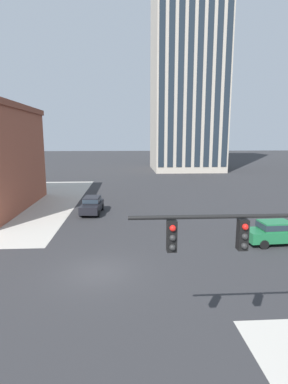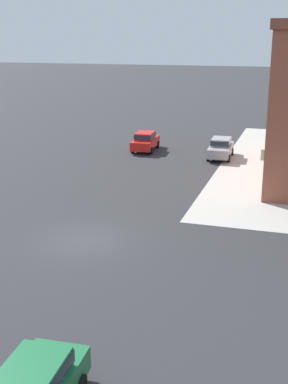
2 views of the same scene
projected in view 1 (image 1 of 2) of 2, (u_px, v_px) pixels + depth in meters
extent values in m
plane|color=#2D2D30|center=(98.00, 272.00, 17.01)|extent=(320.00, 320.00, 0.00)
cylinder|color=black|center=(258.00, 216.00, 8.58)|extent=(7.39, 0.12, 0.12)
cube|color=black|center=(243.00, 235.00, 8.65)|extent=(0.28, 0.28, 0.90)
sphere|color=red|center=(245.00, 227.00, 8.44)|extent=(0.18, 0.18, 0.18)
sphere|color=#282828|center=(245.00, 236.00, 8.49)|extent=(0.18, 0.18, 0.18)
sphere|color=#282828|center=(244.00, 246.00, 8.54)|extent=(0.18, 0.18, 0.18)
cube|color=black|center=(172.00, 236.00, 8.53)|extent=(0.28, 0.28, 0.90)
sphere|color=red|center=(173.00, 228.00, 8.32)|extent=(0.18, 0.18, 0.18)
sphere|color=#282828|center=(173.00, 238.00, 8.37)|extent=(0.18, 0.18, 0.18)
sphere|color=#282828|center=(172.00, 247.00, 8.42)|extent=(0.18, 0.18, 0.18)
cube|color=black|center=(92.00, 207.00, 30.13)|extent=(2.06, 4.51, 0.76)
cube|color=black|center=(92.00, 200.00, 30.16)|extent=(1.64, 2.21, 0.60)
cube|color=#232D38|center=(92.00, 200.00, 30.16)|extent=(1.68, 2.30, 0.40)
cylinder|color=black|center=(98.00, 214.00, 28.85)|extent=(0.26, 0.65, 0.64)
cylinder|color=black|center=(81.00, 214.00, 28.86)|extent=(0.26, 0.65, 0.64)
cylinder|color=black|center=(102.00, 207.00, 31.53)|extent=(0.26, 0.65, 0.64)
cylinder|color=black|center=(86.00, 207.00, 31.55)|extent=(0.26, 0.65, 0.64)
cube|color=#1E6B3D|center=(276.00, 235.00, 21.41)|extent=(4.50, 2.01, 0.76)
cube|color=#1E6B3D|center=(275.00, 225.00, 21.27)|extent=(2.20, 1.62, 0.60)
cube|color=#232D38|center=(275.00, 225.00, 21.27)|extent=(2.29, 1.66, 0.40)
cylinder|color=black|center=(287.00, 235.00, 22.45)|extent=(0.65, 0.26, 0.64)
cylinder|color=black|center=(252.00, 237.00, 22.13)|extent=(0.65, 0.26, 0.64)
cylinder|color=black|center=(264.00, 245.00, 20.50)|extent=(0.65, 0.26, 0.64)
cube|color=#B2A899|center=(189.00, 11.00, 65.88)|extent=(15.35, 16.50, 69.89)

